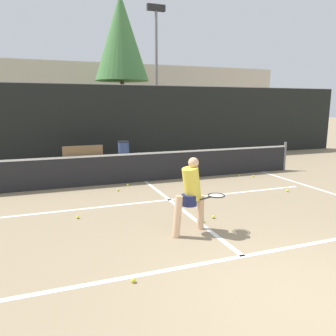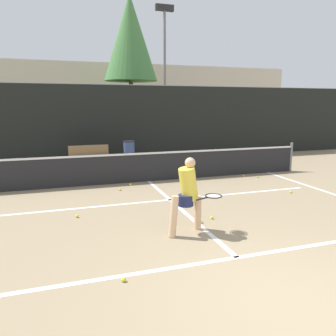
# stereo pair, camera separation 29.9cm
# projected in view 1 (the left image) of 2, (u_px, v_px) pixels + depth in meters

# --- Properties ---
(ground_plane) EXTENTS (100.00, 100.00, 0.00)m
(ground_plane) POSITION_uv_depth(u_px,v_px,m) (298.00, 299.00, 4.20)
(ground_plane) COLOR #937F60
(court_baseline_near) EXTENTS (11.00, 0.10, 0.01)m
(court_baseline_near) POSITION_uv_depth(u_px,v_px,m) (243.00, 256.00, 5.38)
(court_baseline_near) COLOR white
(court_baseline_near) RESTS_ON ground
(court_service_line) EXTENTS (8.25, 0.10, 0.01)m
(court_service_line) POSITION_uv_depth(u_px,v_px,m) (169.00, 200.00, 8.57)
(court_service_line) COLOR white
(court_service_line) RESTS_ON ground
(court_center_mark) EXTENTS (0.10, 5.70, 0.01)m
(court_center_mark) POSITION_uv_depth(u_px,v_px,m) (178.00, 206.00, 8.00)
(court_center_mark) COLOR white
(court_center_mark) RESTS_ON ground
(court_sideline_right) EXTENTS (0.10, 6.70, 0.01)m
(court_sideline_right) POSITION_uv_depth(u_px,v_px,m) (322.00, 190.00, 9.53)
(court_sideline_right) COLOR white
(court_sideline_right) RESTS_ON ground
(net) EXTENTS (11.09, 0.09, 1.07)m
(net) POSITION_uv_depth(u_px,v_px,m) (145.00, 166.00, 10.53)
(net) COLOR slate
(net) RESTS_ON ground
(fence_back) EXTENTS (24.00, 0.06, 3.31)m
(fence_back) POSITION_uv_depth(u_px,v_px,m) (117.00, 123.00, 14.31)
(fence_back) COLOR black
(fence_back) RESTS_ON ground
(player_practicing) EXTENTS (1.19, 0.46, 1.48)m
(player_practicing) POSITION_uv_depth(u_px,v_px,m) (191.00, 193.00, 6.26)
(player_practicing) COLOR #DBAD84
(player_practicing) RESTS_ON ground
(tennis_ball_scattered_0) EXTENTS (0.07, 0.07, 0.07)m
(tennis_ball_scattered_0) POSITION_uv_depth(u_px,v_px,m) (253.00, 176.00, 11.27)
(tennis_ball_scattered_0) COLOR #D1E033
(tennis_ball_scattered_0) RESTS_ON ground
(tennis_ball_scattered_1) EXTENTS (0.07, 0.07, 0.07)m
(tennis_ball_scattered_1) POSITION_uv_depth(u_px,v_px,m) (118.00, 190.00, 9.44)
(tennis_ball_scattered_1) COLOR #D1E033
(tennis_ball_scattered_1) RESTS_ON ground
(tennis_ball_scattered_2) EXTENTS (0.07, 0.07, 0.07)m
(tennis_ball_scattered_2) POSITION_uv_depth(u_px,v_px,m) (203.00, 221.00, 6.92)
(tennis_ball_scattered_2) COLOR #D1E033
(tennis_ball_scattered_2) RESTS_ON ground
(tennis_ball_scattered_3) EXTENTS (0.07, 0.07, 0.07)m
(tennis_ball_scattered_3) POSITION_uv_depth(u_px,v_px,m) (213.00, 217.00, 7.17)
(tennis_ball_scattered_3) COLOR #D1E033
(tennis_ball_scattered_3) RESTS_ON ground
(tennis_ball_scattered_4) EXTENTS (0.07, 0.07, 0.07)m
(tennis_ball_scattered_4) POSITION_uv_depth(u_px,v_px,m) (128.00, 185.00, 10.03)
(tennis_ball_scattered_4) COLOR #D1E033
(tennis_ball_scattered_4) RESTS_ON ground
(tennis_ball_scattered_5) EXTENTS (0.07, 0.07, 0.07)m
(tennis_ball_scattered_5) POSITION_uv_depth(u_px,v_px,m) (133.00, 280.00, 4.58)
(tennis_ball_scattered_5) COLOR #D1E033
(tennis_ball_scattered_5) RESTS_ON ground
(tennis_ball_scattered_6) EXTENTS (0.07, 0.07, 0.07)m
(tennis_ball_scattered_6) POSITION_uv_depth(u_px,v_px,m) (239.00, 175.00, 11.41)
(tennis_ball_scattered_6) COLOR #D1E033
(tennis_ball_scattered_6) RESTS_ON ground
(tennis_ball_scattered_7) EXTENTS (0.07, 0.07, 0.07)m
(tennis_ball_scattered_7) POSITION_uv_depth(u_px,v_px,m) (288.00, 191.00, 9.35)
(tennis_ball_scattered_7) COLOR #D1E033
(tennis_ball_scattered_7) RESTS_ON ground
(tennis_ball_scattered_9) EXTENTS (0.07, 0.07, 0.07)m
(tennis_ball_scattered_9) POSITION_uv_depth(u_px,v_px,m) (78.00, 217.00, 7.15)
(tennis_ball_scattered_9) COLOR #D1E033
(tennis_ball_scattered_9) RESTS_ON ground
(courtside_bench) EXTENTS (1.58, 0.43, 0.86)m
(courtside_bench) POSITION_uv_depth(u_px,v_px,m) (84.00, 156.00, 12.87)
(courtside_bench) COLOR olive
(courtside_bench) RESTS_ON ground
(trash_bin) EXTENTS (0.48, 0.48, 0.99)m
(trash_bin) POSITION_uv_depth(u_px,v_px,m) (124.00, 153.00, 13.48)
(trash_bin) COLOR #384C7F
(trash_bin) RESTS_ON ground
(parked_car) EXTENTS (1.72, 4.42, 1.54)m
(parked_car) POSITION_uv_depth(u_px,v_px,m) (126.00, 140.00, 16.76)
(parked_car) COLOR maroon
(parked_car) RESTS_ON ground
(floodlight_mast) EXTENTS (1.10, 0.24, 8.22)m
(floodlight_mast) POSITION_uv_depth(u_px,v_px,m) (156.00, 57.00, 19.71)
(floodlight_mast) COLOR slate
(floodlight_mast) RESTS_ON ground
(tree_west) EXTENTS (3.65, 3.65, 9.74)m
(tree_west) POSITION_uv_depth(u_px,v_px,m) (121.00, 38.00, 21.97)
(tree_west) COLOR brown
(tree_west) RESTS_ON ground
(tree_mid) EXTENTS (3.06, 3.06, 3.58)m
(tree_mid) POSITION_uv_depth(u_px,v_px,m) (113.00, 95.00, 22.19)
(tree_mid) COLOR brown
(tree_mid) RESTS_ON ground
(building_far) EXTENTS (36.00, 2.40, 5.82)m
(building_far) POSITION_uv_depth(u_px,v_px,m) (82.00, 99.00, 27.49)
(building_far) COLOR beige
(building_far) RESTS_ON ground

